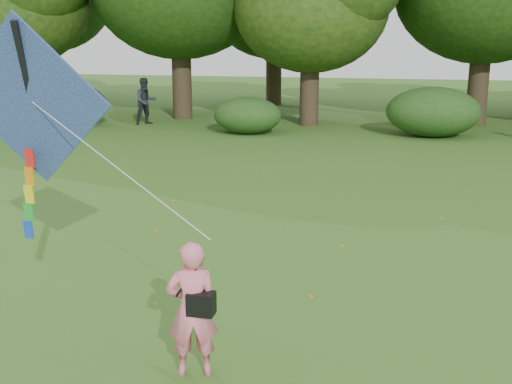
# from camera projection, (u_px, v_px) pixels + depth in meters

# --- Properties ---
(ground) EXTENTS (100.00, 100.00, 0.00)m
(ground) POSITION_uv_depth(u_px,v_px,m) (245.00, 346.00, 8.06)
(ground) COLOR #265114
(ground) RESTS_ON ground
(man_kite_flyer) EXTENTS (0.68, 0.55, 1.60)m
(man_kite_flyer) POSITION_uv_depth(u_px,v_px,m) (192.00, 309.00, 7.22)
(man_kite_flyer) COLOR pink
(man_kite_flyer) RESTS_ON ground
(bystander_left) EXTENTS (1.21, 1.20, 1.98)m
(bystander_left) POSITION_uv_depth(u_px,v_px,m) (146.00, 101.00, 27.45)
(bystander_left) COLOR #23252F
(bystander_left) RESTS_ON ground
(crossbody_bag) EXTENTS (0.43, 0.20, 0.67)m
(crossbody_bag) POSITION_uv_depth(u_px,v_px,m) (201.00, 303.00, 7.14)
(crossbody_bag) COLOR black
(crossbody_bag) RESTS_ON ground
(flying_kite) EXTENTS (4.12, 1.87, 3.12)m
(flying_kite) POSITION_uv_depth(u_px,v_px,m) (31.00, 104.00, 8.60)
(flying_kite) COLOR #24349D
(flying_kite) RESTS_ON ground
(shrub_band) EXTENTS (39.15, 3.22, 1.88)m
(shrub_band) POSITION_uv_depth(u_px,v_px,m) (333.00, 112.00, 24.68)
(shrub_band) COLOR #264919
(shrub_band) RESTS_ON ground
(fallen_leaves) EXTENTS (10.39, 15.94, 0.01)m
(fallen_leaves) POSITION_uv_depth(u_px,v_px,m) (296.00, 219.00, 13.55)
(fallen_leaves) COLOR olive
(fallen_leaves) RESTS_ON ground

